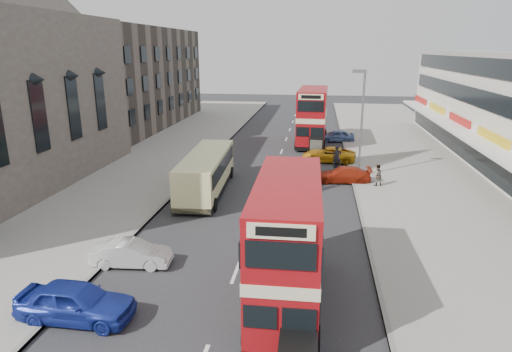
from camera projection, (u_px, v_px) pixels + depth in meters
The scene contains 18 objects.
ground at pixel (226, 297), 17.57m from camera, with size 160.00×160.00×0.00m, color #28282B.
road_surface at pixel (275, 168), 36.57m from camera, with size 12.00×90.00×0.01m, color #28282B.
pavement_right at pixel (425, 172), 34.93m from camera, with size 12.00×90.00×0.15m, color gray.
pavement_left at pixel (139, 162), 38.17m from camera, with size 12.00×90.00×0.15m, color gray.
kerb_left at pixel (204, 164), 37.37m from camera, with size 0.20×90.00×0.16m, color gray.
kerb_right at pixel (350, 170), 35.73m from camera, with size 0.20×90.00×0.16m, color gray.
brick_terrace at pixel (116, 78), 54.96m from camera, with size 14.00×28.00×12.00m, color #66594C.
street_lamp at pixel (361, 116), 32.45m from camera, with size 1.00×0.20×8.12m.
bus_main at pixel (287, 244), 16.48m from camera, with size 2.53×8.71×4.79m.
bus_second at pixel (312, 116), 44.83m from camera, with size 3.01×10.05×5.49m.
coach at pixel (206, 171), 29.91m from camera, with size 2.97×9.70×2.54m.
car_left_near at pixel (76, 302), 15.92m from camera, with size 1.73×4.29×1.46m, color #1C2E9B.
car_left_front at pixel (132, 254), 19.95m from camera, with size 1.26×3.60×1.19m, color silver.
car_right_a at pixel (343, 175), 32.41m from camera, with size 1.65×4.06×1.18m, color #A52610.
car_right_b at pixel (329, 155), 38.30m from camera, with size 2.14×4.64×1.29m, color gold.
car_right_c at pixel (336, 136), 46.49m from camera, with size 1.50×3.73×1.27m, color #5572AB.
pedestrian_near at pixel (377, 175), 31.16m from camera, with size 0.57×0.39×1.54m, color gray.
cyclist at pixel (337, 164), 34.95m from camera, with size 0.81×1.89×2.17m.
Camera 1 is at (3.35, -15.18, 9.59)m, focal length 30.73 mm.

